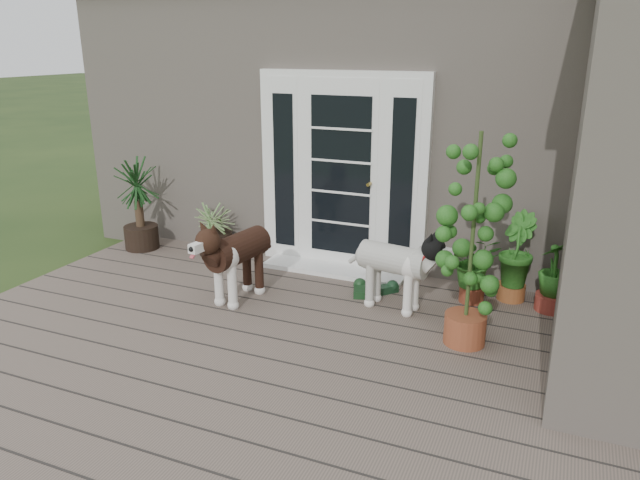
% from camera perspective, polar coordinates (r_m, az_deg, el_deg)
% --- Properties ---
extents(deck, '(6.20, 4.60, 0.12)m').
position_cam_1_polar(deck, '(4.92, -5.16, -11.85)').
color(deck, '#6B5B4C').
rests_on(deck, ground).
extents(house_main, '(7.40, 4.00, 3.10)m').
position_cam_1_polar(house_main, '(8.30, 8.63, 11.36)').
color(house_main, '#665E54').
rests_on(house_main, ground).
extents(door_unit, '(1.90, 0.14, 2.15)m').
position_cam_1_polar(door_unit, '(6.48, 2.12, 6.45)').
color(door_unit, white).
rests_on(door_unit, deck).
extents(door_step, '(1.60, 0.40, 0.05)m').
position_cam_1_polar(door_step, '(6.60, 1.40, -2.84)').
color(door_step, white).
rests_on(door_step, deck).
extents(brindle_dog, '(0.53, 0.98, 0.77)m').
position_cam_1_polar(brindle_dog, '(5.83, -7.83, -2.15)').
color(brindle_dog, '#341C13').
rests_on(brindle_dog, deck).
extents(white_dog, '(0.92, 0.51, 0.72)m').
position_cam_1_polar(white_dog, '(5.63, 7.03, -3.12)').
color(white_dog, white).
rests_on(white_dog, deck).
extents(spider_plant, '(0.77, 0.77, 0.71)m').
position_cam_1_polar(spider_plant, '(7.17, -10.06, 1.41)').
color(spider_plant, '#849C60').
rests_on(spider_plant, deck).
extents(yucca, '(0.96, 0.96, 1.13)m').
position_cam_1_polar(yucca, '(7.53, -17.03, 3.33)').
color(yucca, '#113318').
rests_on(yucca, deck).
extents(herb_a, '(0.61, 0.61, 0.61)m').
position_cam_1_polar(herb_a, '(5.94, 14.50, -3.04)').
color(herb_a, '#1A5618').
rests_on(herb_a, deck).
extents(herb_b, '(0.56, 0.56, 0.66)m').
position_cam_1_polar(herb_b, '(6.09, 18.09, -2.55)').
color(herb_b, '#265819').
rests_on(herb_b, deck).
extents(herb_c, '(0.49, 0.49, 0.55)m').
position_cam_1_polar(herb_c, '(5.99, 21.52, -3.87)').
color(herb_c, '#28641C').
rests_on(herb_c, deck).
extents(sapling, '(0.70, 0.70, 1.85)m').
position_cam_1_polar(sapling, '(4.89, 14.42, 0.08)').
color(sapling, '#175218').
rests_on(sapling, deck).
extents(clog_left, '(0.25, 0.37, 0.10)m').
position_cam_1_polar(clog_left, '(6.03, 3.82, -4.72)').
color(clog_left, '#153518').
rests_on(clog_left, deck).
extents(clog_right, '(0.33, 0.35, 0.10)m').
position_cam_1_polar(clog_right, '(6.07, 6.19, -4.65)').
color(clog_right, '#13311C').
rests_on(clog_right, deck).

